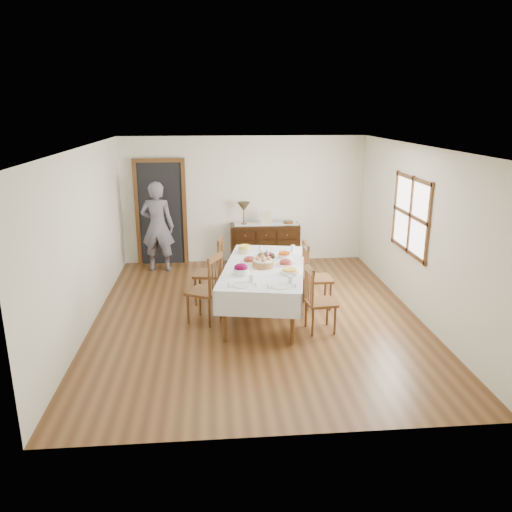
{
  "coord_description": "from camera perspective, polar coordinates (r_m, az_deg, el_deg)",
  "views": [
    {
      "loc": [
        -0.64,
        -7.2,
        3.13
      ],
      "look_at": [
        0.0,
        0.1,
        0.95
      ],
      "focal_mm": 35.0,
      "sensor_mm": 36.0,
      "label": 1
    }
  ],
  "objects": [
    {
      "name": "casserole_dish",
      "position": [
        7.29,
        3.89,
        -1.79
      ],
      "size": [
        0.27,
        0.27,
        0.07
      ],
      "color": "silver",
      "rests_on": "dining_table"
    },
    {
      "name": "chair_right_near",
      "position": [
        7.24,
        7.04,
        -4.88
      ],
      "size": [
        0.45,
        0.45,
        0.98
      ],
      "rotation": [
        0.0,
        0.0,
        1.68
      ],
      "color": "brown",
      "rests_on": "ground"
    },
    {
      "name": "chair_left_far",
      "position": [
        8.26,
        -5.08,
        -1.61
      ],
      "size": [
        0.53,
        0.53,
        1.12
      ],
      "rotation": [
        0.0,
        0.0,
        -1.73
      ],
      "color": "brown",
      "rests_on": "ground"
    },
    {
      "name": "setting_right",
      "position": [
        6.82,
        3.14,
        -3.2
      ],
      "size": [
        0.44,
        0.31,
        0.1
      ],
      "color": "silver",
      "rests_on": "dining_table"
    },
    {
      "name": "runner",
      "position": [
        10.26,
        1.16,
        3.71
      ],
      "size": [
        1.3,
        0.35,
        0.01
      ],
      "color": "silver",
      "rests_on": "sideboard"
    },
    {
      "name": "glass_far_b",
      "position": [
        8.43,
        4.23,
        0.89
      ],
      "size": [
        0.07,
        0.07,
        0.11
      ],
      "color": "white",
      "rests_on": "dining_table"
    },
    {
      "name": "person",
      "position": [
        9.99,
        -11.2,
        3.65
      ],
      "size": [
        0.64,
        0.46,
        1.91
      ],
      "primitive_type": "imported",
      "rotation": [
        0.0,
        0.0,
        3.01
      ],
      "color": "slate",
      "rests_on": "ground"
    },
    {
      "name": "setting_left",
      "position": [
        6.85,
        -1.36,
        -3.09
      ],
      "size": [
        0.44,
        0.31,
        0.1
      ],
      "color": "silver",
      "rests_on": "dining_table"
    },
    {
      "name": "room_shell",
      "position": [
        7.79,
        -1.28,
        5.53
      ],
      "size": [
        5.02,
        6.02,
        2.65
      ],
      "color": "white",
      "rests_on": "ground"
    },
    {
      "name": "pineapple_bowl",
      "position": [
        8.32,
        -1.31,
        0.77
      ],
      "size": [
        0.22,
        0.22,
        0.13
      ],
      "color": "#CFBC8A",
      "rests_on": "dining_table"
    },
    {
      "name": "table_lamp",
      "position": [
        10.14,
        -1.42,
        5.58
      ],
      "size": [
        0.26,
        0.26,
        0.46
      ],
      "color": "brown",
      "rests_on": "sideboard"
    },
    {
      "name": "bread_basket",
      "position": [
        7.58,
        0.81,
        -0.79
      ],
      "size": [
        0.33,
        0.33,
        0.17
      ],
      "color": "#915E31",
      "rests_on": "dining_table"
    },
    {
      "name": "glass_far_a",
      "position": [
        8.4,
        0.51,
        0.83
      ],
      "size": [
        0.06,
        0.06,
        0.1
      ],
      "color": "white",
      "rests_on": "dining_table"
    },
    {
      "name": "deco_bowl",
      "position": [
        10.29,
        3.71,
        3.86
      ],
      "size": [
        0.2,
        0.2,
        0.06
      ],
      "color": "brown",
      "rests_on": "sideboard"
    },
    {
      "name": "egg_basket",
      "position": [
        8.08,
        1.14,
        0.06
      ],
      "size": [
        0.29,
        0.29,
        0.1
      ],
      "color": "black",
      "rests_on": "dining_table"
    },
    {
      "name": "ham_platter_a",
      "position": [
        7.83,
        -0.73,
        -0.48
      ],
      "size": [
        0.28,
        0.28,
        0.11
      ],
      "color": "silver",
      "rests_on": "dining_table"
    },
    {
      "name": "chair_left_near",
      "position": [
        7.5,
        -5.6,
        -3.67
      ],
      "size": [
        0.61,
        0.61,
        1.08
      ],
      "rotation": [
        0.0,
        0.0,
        -2.06
      ],
      "color": "brown",
      "rests_on": "ground"
    },
    {
      "name": "chair_right_far",
      "position": [
        8.1,
        6.65,
        -2.15
      ],
      "size": [
        0.45,
        0.45,
        1.08
      ],
      "rotation": [
        0.0,
        0.0,
        1.57
      ],
      "color": "brown",
      "rests_on": "ground"
    },
    {
      "name": "carrot_bowl",
      "position": [
        8.06,
        3.25,
        0.09
      ],
      "size": [
        0.2,
        0.2,
        0.09
      ],
      "color": "silver",
      "rests_on": "dining_table"
    },
    {
      "name": "dining_table",
      "position": [
        7.69,
        0.97,
        -1.78
      ],
      "size": [
        1.6,
        2.52,
        0.81
      ],
      "rotation": [
        0.0,
        0.0,
        -0.19
      ],
      "color": "white",
      "rests_on": "ground"
    },
    {
      "name": "sideboard",
      "position": [
        10.34,
        1.0,
        1.38
      ],
      "size": [
        1.41,
        0.51,
        0.84
      ],
      "color": "black",
      "rests_on": "ground"
    },
    {
      "name": "picture_frame",
      "position": [
        10.15,
        1.15,
        4.35
      ],
      "size": [
        0.22,
        0.08,
        0.28
      ],
      "color": "#C6B98A",
      "rests_on": "sideboard"
    },
    {
      "name": "beet_bowl",
      "position": [
        7.24,
        -1.73,
        -1.57
      ],
      "size": [
        0.23,
        0.23,
        0.17
      ],
      "color": "silver",
      "rests_on": "dining_table"
    },
    {
      "name": "ham_platter_b",
      "position": [
        7.71,
        3.38,
        -0.81
      ],
      "size": [
        0.31,
        0.31,
        0.11
      ],
      "color": "silver",
      "rests_on": "dining_table"
    },
    {
      "name": "ground",
      "position": [
        7.88,
        0.06,
        -6.84
      ],
      "size": [
        6.0,
        6.0,
        0.0
      ],
      "primitive_type": "plane",
      "color": "brown"
    },
    {
      "name": "butter_dish",
      "position": [
        7.52,
        0.56,
        -1.16
      ],
      "size": [
        0.15,
        0.11,
        0.07
      ],
      "color": "silver",
      "rests_on": "dining_table"
    }
  ]
}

